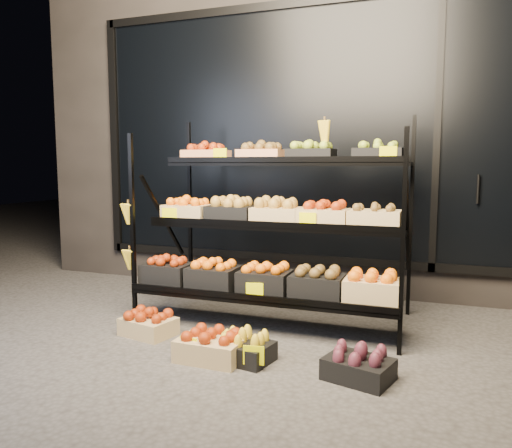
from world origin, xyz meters
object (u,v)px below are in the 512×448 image
at_px(floor_crate_left, 148,323).
at_px(floor_crate_midleft, 243,347).
at_px(floor_crate_midright, 212,345).
at_px(display_rack, 272,224).

height_order(floor_crate_left, floor_crate_midleft, floor_crate_left).
distance_m(floor_crate_left, floor_crate_midleft, 0.87).
bearing_deg(floor_crate_midleft, floor_crate_midright, -153.03).
bearing_deg(display_rack, floor_crate_midleft, -83.89).
bearing_deg(floor_crate_midleft, display_rack, 107.88).
relative_size(floor_crate_left, floor_crate_midright, 0.99).
height_order(floor_crate_left, floor_crate_midright, floor_crate_midright).
bearing_deg(floor_crate_left, floor_crate_midleft, -1.74).
bearing_deg(floor_crate_midright, floor_crate_left, 158.92).
bearing_deg(display_rack, floor_crate_left, -139.12).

